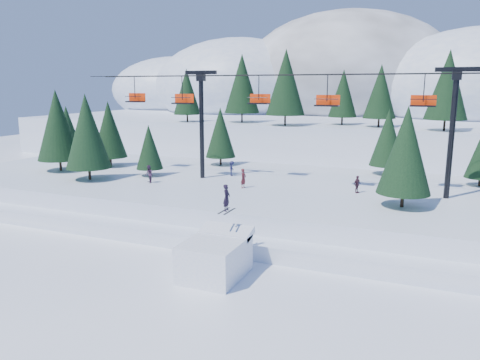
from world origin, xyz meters
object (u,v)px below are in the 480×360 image
at_px(chairlift, 308,110).
at_px(banner_near, 311,262).
at_px(jump_kicker, 215,256).
at_px(banner_far, 365,264).

xyz_separation_m(chairlift, banner_near, (3.79, -12.93, -8.78)).
relative_size(jump_kicker, banner_near, 1.89).
xyz_separation_m(jump_kicker, chairlift, (1.34, 16.11, 8.07)).
relative_size(jump_kicker, chairlift, 0.12).
distance_m(chairlift, banner_near, 16.08).
bearing_deg(jump_kicker, chairlift, 85.24).
xyz_separation_m(banner_near, banner_far, (3.17, 0.85, 0.00)).
relative_size(jump_kicker, banner_far, 1.92).
bearing_deg(jump_kicker, banner_far, 25.90).
bearing_deg(banner_far, chairlift, 119.93).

